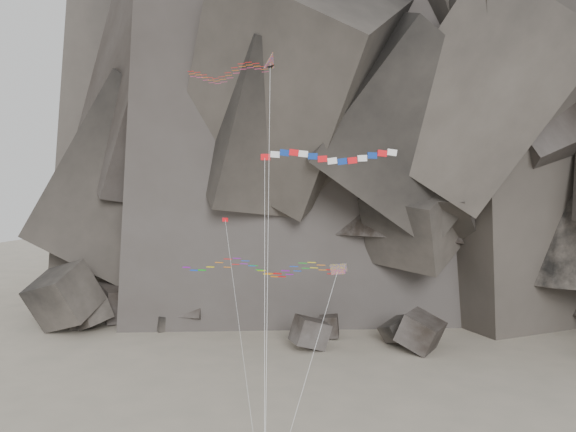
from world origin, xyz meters
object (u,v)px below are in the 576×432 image
(delta_kite, at_px, (224,73))
(parafoil_kite, at_px, (255,266))
(pennant_kite, at_px, (233,281))
(banner_kite, at_px, (327,158))

(delta_kite, relative_size, parafoil_kite, 2.15)
(pennant_kite, bearing_deg, parafoil_kite, 85.02)
(delta_kite, bearing_deg, parafoil_kite, 5.28)
(banner_kite, distance_m, parafoil_kite, 11.38)
(pennant_kite, bearing_deg, delta_kite, 122.29)
(pennant_kite, bearing_deg, banner_kite, 13.99)
(delta_kite, xyz_separation_m, banner_kite, (9.57, -2.57, -7.16))
(banner_kite, bearing_deg, pennant_kite, 175.35)
(banner_kite, bearing_deg, parafoil_kite, 145.98)
(parafoil_kite, relative_size, pennant_kite, 0.83)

